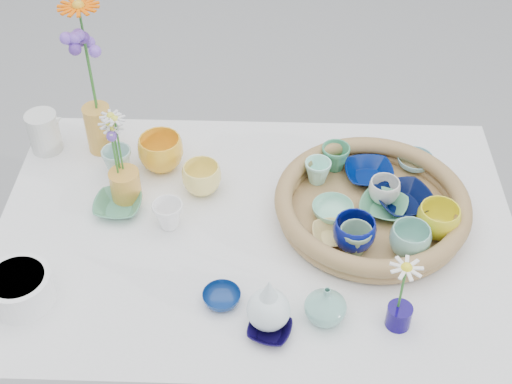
{
  "coord_description": "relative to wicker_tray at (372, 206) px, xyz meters",
  "views": [
    {
      "loc": [
        0.04,
        -1.2,
        2.0
      ],
      "look_at": [
        0.0,
        0.02,
        0.87
      ],
      "focal_mm": 50.0,
      "sensor_mm": 36.0,
      "label": 1
    }
  ],
  "objects": [
    {
      "name": "wicker_tray",
      "position": [
        0.0,
        0.0,
        0.0
      ],
      "size": [
        0.47,
        0.47,
        0.08
      ],
      "primitive_type": null,
      "color": "brown",
      "rests_on": "display_table"
    },
    {
      "name": "tray_ceramic_0",
      "position": [
        0.0,
        0.13,
        -0.01
      ],
      "size": [
        0.13,
        0.13,
        0.03
      ],
      "primitive_type": "imported",
      "rotation": [
        0.0,
        0.0,
        0.09
      ],
      "color": "#001354",
      "rests_on": "wicker_tray"
    },
    {
      "name": "tray_ceramic_1",
      "position": [
        0.08,
        0.03,
        -0.0
      ],
      "size": [
        0.17,
        0.17,
        0.03
      ],
      "primitive_type": "imported",
      "rotation": [
        0.0,
        0.0,
        0.36
      ],
      "color": "black",
      "rests_on": "wicker_tray"
    },
    {
      "name": "tray_ceramic_2",
      "position": [
        0.15,
        -0.06,
        0.02
      ],
      "size": [
        0.13,
        0.13,
        0.08
      ],
      "primitive_type": "imported",
      "rotation": [
        0.0,
        0.0,
        0.42
      ],
      "color": "yellow",
      "rests_on": "wicker_tray"
    },
    {
      "name": "tray_ceramic_3",
      "position": [
        0.03,
        0.01,
        -0.01
      ],
      "size": [
        0.15,
        0.15,
        0.03
      ],
      "primitive_type": "imported",
      "rotation": [
        0.0,
        0.0,
        -0.43
      ],
      "color": "#4F966B",
      "rests_on": "wicker_tray"
    },
    {
      "name": "tray_ceramic_4",
      "position": [
        -0.05,
        -0.13,
        0.01
      ],
      "size": [
        0.08,
        0.08,
        0.07
      ],
      "primitive_type": "imported",
      "rotation": [
        0.0,
        0.0,
        0.06
      ],
      "color": "gray",
      "rests_on": "wicker_tray"
    },
    {
      "name": "tray_ceramic_5",
      "position": [
        -0.1,
        -0.01,
        -0.0
      ],
      "size": [
        0.11,
        0.11,
        0.03
      ],
      "primitive_type": "imported",
      "rotation": [
        0.0,
        0.0,
        -0.08
      ],
      "color": "#86D0AE",
      "rests_on": "wicker_tray"
    },
    {
      "name": "tray_ceramic_6",
      "position": [
        -0.13,
        0.11,
        0.01
      ],
      "size": [
        0.09,
        0.09,
        0.06
      ],
      "primitive_type": "imported",
      "rotation": [
        0.0,
        0.0,
        0.33
      ],
      "color": "#ACF6DF",
      "rests_on": "wicker_tray"
    },
    {
      "name": "tray_ceramic_7",
      "position": [
        0.03,
        0.05,
        0.01
      ],
      "size": [
        0.1,
        0.1,
        0.06
      ],
      "primitive_type": "imported",
      "rotation": [
        0.0,
        0.0,
        -0.37
      ],
      "color": "white",
      "rests_on": "wicker_tray"
    },
    {
      "name": "tray_ceramic_8",
      "position": [
        0.13,
        0.18,
        -0.01
      ],
      "size": [
        0.11,
        0.11,
        0.03
      ],
      "primitive_type": "imported",
      "rotation": [
        0.0,
        0.0,
        0.17
      ],
      "color": "#8DD8EE",
      "rests_on": "wicker_tray"
    },
    {
      "name": "tray_ceramic_9",
      "position": [
        -0.05,
        -0.11,
        0.02
      ],
      "size": [
        0.12,
        0.12,
        0.08
      ],
      "primitive_type": "imported",
      "rotation": [
        0.0,
        0.0,
        0.25
      ],
      "color": "navy",
      "rests_on": "wicker_tray"
    },
    {
      "name": "tray_ceramic_10",
      "position": [
        -0.1,
        -0.09,
        -0.01
      ],
      "size": [
        0.1,
        0.1,
        0.02
      ],
      "primitive_type": "imported",
      "rotation": [
        0.0,
        0.0,
        0.12
      ],
      "color": "#D6BB6A",
      "rests_on": "wicker_tray"
    },
    {
      "name": "tray_ceramic_11",
      "position": [
        0.07,
        -0.13,
        0.02
      ],
      "size": [
        0.11,
        0.11,
        0.07
      ],
      "primitive_type": "imported",
      "rotation": [
        0.0,
        0.0,
        0.19
      ],
      "color": "#7AB9A6",
      "rests_on": "wicker_tray"
    },
    {
      "name": "tray_ceramic_12",
      "position": [
        -0.08,
        0.16,
        0.01
      ],
      "size": [
        0.09,
        0.09,
        0.07
      ],
      "primitive_type": "imported",
      "rotation": [
        0.0,
        0.0,
        0.19
      ],
      "color": "#3C9066",
      "rests_on": "wicker_tray"
    },
    {
      "name": "loose_ceramic_0",
      "position": [
        -0.54,
        0.18,
        0.01
      ],
      "size": [
        0.12,
        0.12,
        0.09
      ],
      "primitive_type": "imported",
      "rotation": [
        0.0,
        0.0,
        0.0
      ],
      "color": "yellow",
      "rests_on": "display_table"
    },
    {
      "name": "loose_ceramic_1",
      "position": [
        -0.42,
        0.09,
        0.0
      ],
      "size": [
        0.13,
        0.13,
        0.08
      ],
      "primitive_type": "imported",
      "rotation": [
        0.0,
        0.0,
        0.4
      ],
      "color": "#FFE571",
      "rests_on": "display_table"
    },
    {
      "name": "loose_ceramic_2",
      "position": [
        -0.62,
        0.01,
        -0.02
      ],
      "size": [
        0.12,
        0.12,
        0.03
      ],
      "primitive_type": "imported",
      "rotation": [
        0.0,
        0.0,
        -0.05
      ],
      "color": "#4C916D",
      "rests_on": "display_table"
    },
    {
      "name": "loose_ceramic_3",
      "position": [
        -0.49,
        -0.04,
        -0.0
      ],
      "size": [
        0.09,
        0.09,
        0.07
      ],
      "primitive_type": "imported",
      "rotation": [
        0.0,
        0.0,
        0.19
      ],
      "color": "white",
      "rests_on": "display_table"
    },
    {
      "name": "loose_ceramic_4",
      "position": [
        -0.35,
        -0.27,
        -0.03
      ],
      "size": [
        0.1,
        0.1,
        0.03
      ],
      "primitive_type": "imported",
      "rotation": [
        0.0,
        0.0,
        -0.27
      ],
      "color": "navy",
      "rests_on": "display_table"
    },
    {
      "name": "loose_ceramic_5",
      "position": [
        -0.65,
        0.15,
        -0.0
      ],
      "size": [
        0.1,
        0.1,
        0.07
      ],
      "primitive_type": "imported",
      "rotation": [
        0.0,
        0.0,
        -0.34
      ],
      "color": "#9EC8BF",
      "rests_on": "display_table"
    },
    {
      "name": "loose_ceramic_6",
      "position": [
        -0.24,
        -0.35,
        -0.03
      ],
      "size": [
        0.11,
        0.11,
        0.02
      ],
      "primitive_type": "imported",
      "rotation": [
        0.0,
        0.0,
        -0.3
      ],
      "color": "black",
      "rests_on": "display_table"
    },
    {
      "name": "fluted_bowl",
      "position": [
        -0.78,
        -0.28,
        -0.0
      ],
      "size": [
        0.15,
        0.15,
        0.07
      ],
      "primitive_type": null,
      "rotation": [
        0.0,
        0.0,
        -0.03
      ],
      "color": "white",
      "rests_on": "display_table"
    },
    {
      "name": "bud_vase_paleblue",
      "position": [
        -0.24,
        -0.33,
        0.03
      ],
      "size": [
        0.11,
        0.11,
        0.14
      ],
      "primitive_type": null,
      "rotation": [
        0.0,
        0.0,
        -0.2
      ],
      "color": "white",
      "rests_on": "display_table"
    },
    {
      "name": "bud_vase_seafoam",
      "position": [
        -0.12,
        -0.31,
        0.01
      ],
      "size": [
        0.11,
        0.11,
        0.09
      ],
      "primitive_type": "imported",
      "rotation": [
        0.0,
        0.0,
        0.24
      ],
      "color": "#77B5A5",
      "rests_on": "display_table"
    },
    {
      "name": "bud_vase_cobalt",
      "position": [
        0.03,
        -0.32,
        -0.01
      ],
      "size": [
        0.06,
        0.06,
        0.05
      ],
      "primitive_type": "cylinder",
      "rotation": [
        0.0,
        0.0,
        -0.21
      ],
      "color": "#0F0358",
      "rests_on": "display_table"
    },
    {
      "name": "single_daisy",
      "position": [
        0.03,
        -0.32,
        0.08
      ],
      "size": [
        0.09,
        0.09,
        0.14
      ],
      "primitive_type": null,
      "rotation": [
        0.0,
        0.0,
        0.21
      ],
      "color": "white",
      "rests_on": "bud_vase_cobalt"
    },
    {
      "name": "tall_vase_yellow",
      "position": [
        -0.71,
        0.25,
        0.03
      ],
      "size": [
        0.09,
        0.09,
        0.14
      ],
      "primitive_type": "cylinder",
      "rotation": [
        0.0,
        0.0,
        0.29
      ],
      "color": "gold",
      "rests_on": "display_table"
    },
    {
      "name": "gerbera",
      "position": [
        -0.71,
        0.26,
        0.24
      ],
      "size": [
        0.12,
        0.12,
        0.3
      ],
      "primitive_type": null,
      "rotation": [
        0.0,
        0.0,
        0.07
      ],
      "color": "#FF5E00",
      "rests_on": "tall_vase_yellow"
    },
    {
      "name": "hydrangea",
      "position": [
        -0.71,
        0.25,
        0.19
      ],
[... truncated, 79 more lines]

